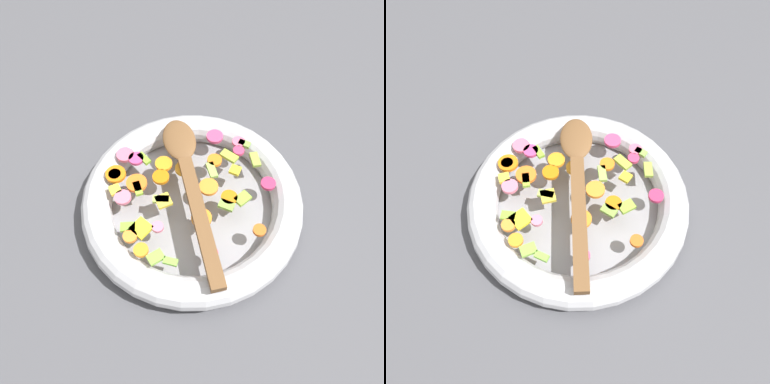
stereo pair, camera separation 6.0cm
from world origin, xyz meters
TOP-DOWN VIEW (x-y plane):
  - ground_plane at (0.00, 0.00)m, footprint 4.00×4.00m
  - skillet at (0.00, 0.00)m, footprint 0.37×0.37m
  - chopped_vegetables at (-0.00, 0.03)m, footprint 0.29×0.29m
  - wooden_spoon at (0.01, 0.02)m, footprint 0.23×0.27m

SIDE VIEW (x-z plane):
  - ground_plane at x=0.00m, z-range 0.00..0.00m
  - skillet at x=0.00m, z-range 0.00..0.05m
  - chopped_vegetables at x=0.00m, z-range 0.05..0.06m
  - wooden_spoon at x=0.01m, z-range 0.06..0.07m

